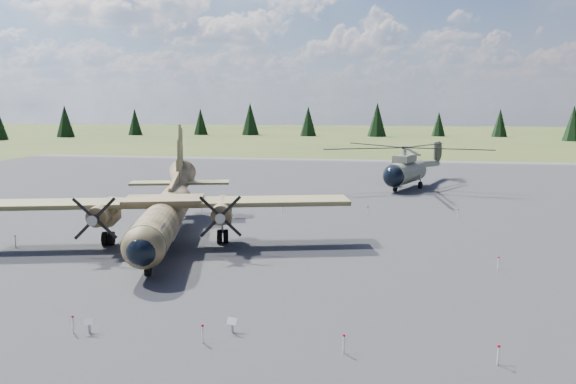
# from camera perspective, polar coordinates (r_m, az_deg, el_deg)

# --- Properties ---
(ground) EXTENTS (500.00, 500.00, 0.00)m
(ground) POSITION_cam_1_polar(r_m,az_deg,el_deg) (37.79, -5.02, -6.63)
(ground) COLOR brown
(ground) RESTS_ON ground
(apron) EXTENTS (120.00, 120.00, 0.04)m
(apron) POSITION_cam_1_polar(r_m,az_deg,el_deg) (47.24, -1.90, -3.47)
(apron) COLOR #5D5E63
(apron) RESTS_ON ground
(transport_plane) EXTENTS (26.47, 23.68, 8.79)m
(transport_plane) POSITION_cam_1_polar(r_m,az_deg,el_deg) (42.07, -12.30, -1.68)
(transport_plane) COLOR #36371E
(transport_plane) RESTS_ON ground
(helicopter_near) EXTENTS (26.46, 26.46, 5.18)m
(helicopter_near) POSITION_cam_1_polar(r_m,az_deg,el_deg) (69.09, 11.92, 3.33)
(helicopter_near) COLOR gray
(helicopter_near) RESTS_ON ground
(info_placard_left) EXTENTS (0.49, 0.27, 0.74)m
(info_placard_left) POSITION_cam_1_polar(r_m,az_deg,el_deg) (27.01, -19.58, -12.42)
(info_placard_left) COLOR gray
(info_placard_left) RESTS_ON ground
(info_placard_right) EXTENTS (0.48, 0.27, 0.72)m
(info_placard_right) POSITION_cam_1_polar(r_m,az_deg,el_deg) (25.68, -5.69, -13.08)
(info_placard_right) COLOR gray
(info_placard_right) RESTS_ON ground
(barrier_fence) EXTENTS (33.12, 29.62, 0.85)m
(barrier_fence) POSITION_cam_1_polar(r_m,az_deg,el_deg) (37.71, -5.74, -5.88)
(barrier_fence) COLOR white
(barrier_fence) RESTS_ON ground
(treeline) EXTENTS (332.24, 324.39, 10.99)m
(treeline) POSITION_cam_1_polar(r_m,az_deg,el_deg) (47.60, -9.75, 2.43)
(treeline) COLOR black
(treeline) RESTS_ON ground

